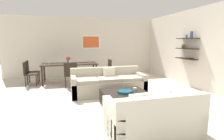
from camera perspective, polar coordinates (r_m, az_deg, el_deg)
ground_plane at (r=5.23m, az=-0.29°, el=-8.51°), size 18.00×18.00×0.00m
back_wall_unit at (r=8.50m, az=-4.47°, el=7.55°), size 8.40×0.09×2.70m
right_wall_shelf_unit at (r=6.92m, az=23.50°, el=6.44°), size 0.34×8.20×2.70m
sofa_beige at (r=5.47m, az=-1.28°, el=-4.56°), size 2.24×0.90×0.78m
loveseat_white at (r=3.23m, az=12.91°, el=-14.74°), size 1.57×0.90×0.78m
coffee_table at (r=4.36m, az=4.23°, el=-9.60°), size 1.07×1.04×0.38m
decorative_bowl at (r=4.25m, az=4.26°, el=-6.94°), size 0.37×0.37×0.06m
candle_jar at (r=4.50m, az=7.38°, el=-6.07°), size 0.09×0.09×0.07m
dining_table at (r=7.06m, az=-13.53°, el=1.54°), size 2.10×0.86×0.75m
dining_chair_right_near at (r=7.09m, az=-1.60°, el=0.36°), size 0.44×0.44×0.88m
dining_chair_left_far at (r=7.39m, az=-24.87°, el=-0.13°), size 0.44×0.44×0.88m
dining_chair_left_near at (r=7.02m, az=-25.39°, el=-0.62°), size 0.44×0.44×0.88m
dining_chair_foot at (r=6.26m, az=-13.25°, el=-1.05°), size 0.44×0.44×0.88m
wine_glass_left_far at (r=7.17m, az=-19.63°, el=2.72°), size 0.06×0.06×0.14m
wine_glass_foot at (r=6.68m, az=-13.50°, el=2.73°), size 0.07×0.07×0.17m
wine_glass_left_near at (r=6.96m, az=-19.77°, el=2.63°), size 0.07×0.07×0.16m
wine_glass_right_near at (r=7.00m, az=-7.39°, el=3.11°), size 0.08×0.08×0.16m
centerpiece_vase at (r=7.09m, az=-13.96°, el=3.38°), size 0.16×0.16×0.28m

